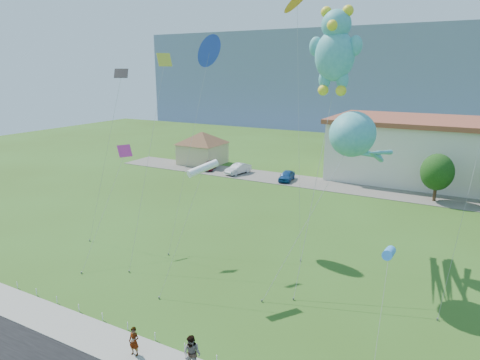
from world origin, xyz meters
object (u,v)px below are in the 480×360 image
parked_car_blue (287,176)px  parked_car_silver (238,169)px  parked_car_red (209,165)px  teddy_bear_kite (335,49)px  pedestrian_left (134,341)px  pedestrian_right (192,354)px  octopus_kite (356,142)px  pavilion (202,145)px

parked_car_blue → parked_car_silver: bearing=169.8°
parked_car_red → teddy_bear_kite: 36.88m
parked_car_red → parked_car_silver: bearing=-21.4°
pedestrian_left → teddy_bear_kite: size_ratio=0.09×
parked_car_silver → teddy_bear_kite: bearing=-35.9°
teddy_bear_kite → pedestrian_right: bearing=-97.4°
pedestrian_right → parked_car_red: bearing=114.3°
pedestrian_left → parked_car_blue: 37.85m
parked_car_red → octopus_kite: (26.71, -22.41, 8.93)m
parked_car_silver → octopus_kite: 32.32m
octopus_kite → parked_car_red: bearing=140.0°
pavilion → parked_car_silver: bearing=-22.2°
parked_car_red → parked_car_blue: 12.59m
parked_car_silver → parked_car_red: bearing=-169.7°
pavilion → parked_car_blue: size_ratio=2.37×
octopus_kite → parked_car_blue: bearing=122.8°
parked_car_red → teddy_bear_kite: teddy_bear_kite is taller
pedestrian_right → pedestrian_left: bearing=179.6°
parked_car_blue → octopus_kite: size_ratio=0.30×
parked_car_silver → octopus_kite: bearing=-33.2°
octopus_kite → pavilion: bearing=139.5°
pavilion → parked_car_blue: bearing=-13.1°
pedestrian_right → parked_car_silver: 41.23m
pavilion → octopus_kite: 39.99m
pavilion → pedestrian_right: bearing=-57.0°
pedestrian_right → parked_car_blue: bearing=98.4°
pedestrian_left → parked_car_red: 42.49m
pedestrian_right → parked_car_silver: (-18.03, 37.08, -0.30)m
pedestrian_left → parked_car_red: bearing=109.5°
pedestrian_left → parked_car_blue: pedestrian_left is taller
octopus_kite → pedestrian_left: bearing=-114.8°
parked_car_red → parked_car_blue: bearing=-21.5°
parked_car_red → parked_car_blue: parked_car_blue is taller
pavilion → parked_car_blue: pavilion is taller
pavilion → parked_car_red: bearing=-44.1°
pedestrian_left → octopus_kite: bearing=57.2°
pavilion → parked_car_red: (3.30, -3.20, -2.33)m
parked_car_blue → teddy_bear_kite: bearing=-68.7°
pedestrian_left → parked_car_silver: size_ratio=0.37×
pedestrian_left → parked_car_blue: size_ratio=0.41×
parked_car_silver → parked_car_blue: 7.61m
pavilion → pedestrian_right: size_ratio=4.77×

